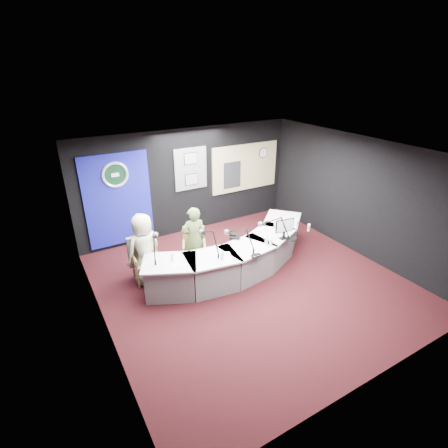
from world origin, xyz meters
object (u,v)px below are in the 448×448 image
armchair_left (146,261)px  armchair_right (194,248)px  broadcast_desk (235,256)px  person_woman (194,239)px  person_man (144,249)px

armchair_left → armchair_right: size_ratio=0.93×
broadcast_desk → armchair_right: size_ratio=4.33×
broadcast_desk → person_woman: person_woman is taller
armchair_right → person_man: (-1.10, 0.07, 0.26)m
person_man → broadcast_desk: bearing=146.8°
armchair_left → armchair_right: armchair_right is taller
armchair_left → armchair_right: 1.11m
armchair_right → person_man: bearing=-159.1°
armchair_right → person_man: size_ratio=0.67×
person_man → person_woman: (1.10, -0.07, -0.03)m
armchair_right → broadcast_desk: bearing=-12.2°
broadcast_desk → person_woman: (-0.74, 0.55, 0.37)m
broadcast_desk → person_woman: size_ratio=3.00×
armchair_left → person_man: (-0.00, 0.00, 0.29)m
broadcast_desk → armchair_right: (-0.74, 0.55, 0.14)m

